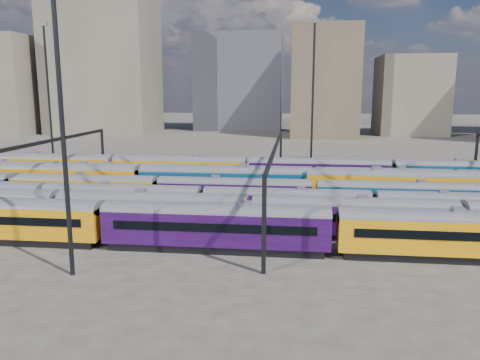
# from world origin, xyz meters

# --- Properties ---
(ground) EXTENTS (500.00, 500.00, 0.00)m
(ground) POSITION_xyz_m (0.00, 0.00, 0.00)
(ground) COLOR #413E37
(ground) RESTS_ON ground
(rake_0) EXTENTS (125.85, 3.07, 5.17)m
(rake_0) POSITION_xyz_m (-5.23, -15.00, 2.71)
(rake_0) COLOR black
(rake_0) RESTS_ON ground
(rake_1) EXTENTS (99.99, 2.93, 4.93)m
(rake_1) POSITION_xyz_m (-2.12, -10.00, 2.59)
(rake_1) COLOR black
(rake_1) RESTS_ON ground
(rake_2) EXTENTS (92.71, 2.72, 4.56)m
(rake_2) POSITION_xyz_m (-7.24, -5.00, 2.39)
(rake_2) COLOR black
(rake_2) RESTS_ON ground
(rake_3) EXTENTS (114.45, 2.79, 4.69)m
(rake_3) POSITION_xyz_m (-4.53, 0.00, 2.46)
(rake_3) COLOR black
(rake_3) RESTS_ON ground
(rake_4) EXTENTS (131.33, 3.20, 5.40)m
(rake_4) POSITION_xyz_m (-8.44, 5.00, 2.84)
(rake_4) COLOR black
(rake_4) RESTS_ON ground
(rake_5) EXTENTS (93.96, 2.76, 4.62)m
(rake_5) POSITION_xyz_m (5.47, 10.00, 2.43)
(rake_5) COLOR black
(rake_5) RESTS_ON ground
(rake_6) EXTENTS (127.43, 3.11, 5.24)m
(rake_6) POSITION_xyz_m (-16.12, 15.00, 2.75)
(rake_6) COLOR black
(rake_6) RESTS_ON ground
(gantry_1) EXTENTS (0.35, 40.35, 8.03)m
(gantry_1) POSITION_xyz_m (-20.00, 0.00, 6.79)
(gantry_1) COLOR black
(gantry_1) RESTS_ON ground
(gantry_2) EXTENTS (0.35, 40.35, 8.03)m
(gantry_2) POSITION_xyz_m (10.00, 0.00, 6.79)
(gantry_2) COLOR black
(gantry_2) RESTS_ON ground
(mast_1) EXTENTS (1.40, 0.50, 25.60)m
(mast_1) POSITION_xyz_m (-30.00, 22.00, 13.97)
(mast_1) COLOR black
(mast_1) RESTS_ON ground
(mast_2) EXTENTS (1.40, 0.50, 25.60)m
(mast_2) POSITION_xyz_m (-5.00, -22.00, 13.97)
(mast_2) COLOR black
(mast_2) RESTS_ON ground
(mast_3) EXTENTS (1.40, 0.50, 25.60)m
(mast_3) POSITION_xyz_m (15.00, 24.00, 13.97)
(mast_3) COLOR black
(mast_3) RESTS_ON ground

